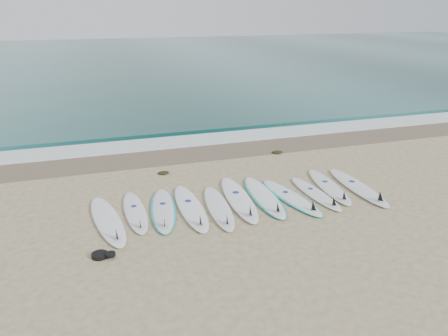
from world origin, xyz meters
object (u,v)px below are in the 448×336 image
object	(u,v)px
surfboard_5	(239,199)
leash_coil	(102,255)
surfboard_0	(108,221)
surfboard_10	(359,187)

from	to	relation	value
surfboard_5	leash_coil	world-z (taller)	surfboard_5
surfboard_0	surfboard_5	size ratio (longest dim) A/B	0.96
surfboard_0	leash_coil	distance (m)	1.43
surfboard_0	surfboard_10	xyz separation A→B (m)	(6.54, -0.06, 0.00)
surfboard_0	surfboard_10	distance (m)	6.54
surfboard_0	leash_coil	world-z (taller)	surfboard_0
leash_coil	surfboard_5	bearing A→B (deg)	25.15
leash_coil	surfboard_0	bearing A→B (deg)	81.55
surfboard_5	surfboard_10	xyz separation A→B (m)	(3.31, -0.26, -0.00)
surfboard_0	surfboard_5	bearing A→B (deg)	-4.14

